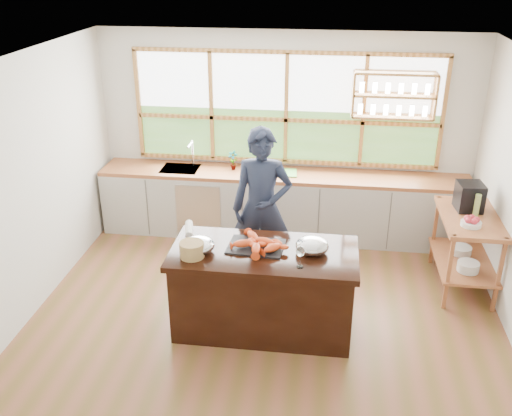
% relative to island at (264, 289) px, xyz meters
% --- Properties ---
extents(ground_plane, '(5.00, 5.00, 0.00)m').
position_rel_island_xyz_m(ground_plane, '(0.00, 0.20, -0.45)').
color(ground_plane, brown).
extents(room_shell, '(5.02, 4.52, 2.71)m').
position_rel_island_xyz_m(room_shell, '(0.02, 0.71, 1.30)').
color(room_shell, beige).
rests_on(room_shell, ground_plane).
extents(back_counter, '(4.90, 0.63, 0.90)m').
position_rel_island_xyz_m(back_counter, '(-0.02, 2.14, 0.00)').
color(back_counter, '#B0ADA6').
rests_on(back_counter, ground_plane).
extents(right_shelf_unit, '(0.62, 1.10, 0.90)m').
position_rel_island_xyz_m(right_shelf_unit, '(2.19, 1.09, 0.15)').
color(right_shelf_unit, '#9A5B30').
rests_on(right_shelf_unit, ground_plane).
extents(island, '(1.85, 0.90, 0.90)m').
position_rel_island_xyz_m(island, '(0.00, 0.00, 0.00)').
color(island, black).
rests_on(island, ground_plane).
extents(cook, '(0.69, 0.46, 1.87)m').
position_rel_island_xyz_m(cook, '(-0.13, 0.94, 0.48)').
color(cook, '#192033').
rests_on(cook, ground_plane).
extents(potted_plant, '(0.16, 0.14, 0.26)m').
position_rel_island_xyz_m(potted_plant, '(-0.68, 2.20, 0.58)').
color(potted_plant, slate).
rests_on(potted_plant, back_counter).
extents(cutting_board, '(0.42, 0.33, 0.01)m').
position_rel_island_xyz_m(cutting_board, '(-0.02, 2.14, 0.45)').
color(cutting_board, '#5CB948').
rests_on(cutting_board, back_counter).
extents(espresso_machine, '(0.30, 0.32, 0.32)m').
position_rel_island_xyz_m(espresso_machine, '(2.19, 1.28, 0.60)').
color(espresso_machine, black).
rests_on(espresso_machine, right_shelf_unit).
extents(wine_bottle, '(0.07, 0.07, 0.26)m').
position_rel_island_xyz_m(wine_bottle, '(2.24, 1.11, 0.58)').
color(wine_bottle, '#95AC56').
rests_on(wine_bottle, right_shelf_unit).
extents(fruit_bowl, '(0.22, 0.22, 0.11)m').
position_rel_island_xyz_m(fruit_bowl, '(2.14, 0.85, 0.49)').
color(fruit_bowl, silver).
rests_on(fruit_bowl, right_shelf_unit).
extents(slate_board, '(0.58, 0.44, 0.02)m').
position_rel_island_xyz_m(slate_board, '(-0.09, 0.06, 0.45)').
color(slate_board, black).
rests_on(slate_board, island).
extents(lobster_pile, '(0.52, 0.48, 0.08)m').
position_rel_island_xyz_m(lobster_pile, '(-0.07, 0.03, 0.50)').
color(lobster_pile, red).
rests_on(lobster_pile, slate_board).
extents(mixing_bowl_left, '(0.32, 0.32, 0.15)m').
position_rel_island_xyz_m(mixing_bowl_left, '(-0.64, -0.09, 0.51)').
color(mixing_bowl_left, '#B5B8BC').
rests_on(mixing_bowl_left, island).
extents(mixing_bowl_right, '(0.33, 0.33, 0.16)m').
position_rel_island_xyz_m(mixing_bowl_right, '(0.47, 0.04, 0.52)').
color(mixing_bowl_right, '#B5B8BC').
rests_on(mixing_bowl_right, island).
extents(wine_glass, '(0.08, 0.08, 0.22)m').
position_rel_island_xyz_m(wine_glass, '(0.37, -0.26, 0.61)').
color(wine_glass, white).
rests_on(wine_glass, island).
extents(wicker_basket, '(0.24, 0.24, 0.15)m').
position_rel_island_xyz_m(wicker_basket, '(-0.68, -0.20, 0.52)').
color(wicker_basket, '#A37A4A').
rests_on(wicker_basket, island).
extents(parchment_roll, '(0.15, 0.31, 0.08)m').
position_rel_island_xyz_m(parchment_roll, '(-0.83, 0.29, 0.49)').
color(parchment_roll, silver).
rests_on(parchment_roll, island).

